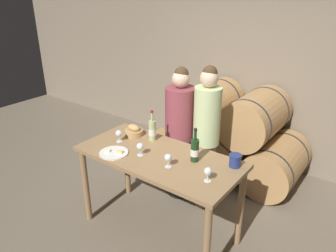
{
  "coord_description": "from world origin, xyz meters",
  "views": [
    {
      "loc": [
        1.71,
        -2.15,
        2.4
      ],
      "look_at": [
        0.0,
        0.15,
        1.15
      ],
      "focal_mm": 35.0,
      "sensor_mm": 36.0,
      "label": 1
    }
  ],
  "objects_px": {
    "person_right": "(206,138)",
    "wine_glass_right": "(208,172)",
    "tasting_table": "(159,166)",
    "wine_glass_far_left": "(119,134)",
    "wine_glass_left": "(140,147)",
    "bread_basket": "(134,131)",
    "wine_bottle_white": "(152,130)",
    "person_left": "(180,134)",
    "wine_bottle_red": "(195,150)",
    "wine_glass_center": "(168,158)",
    "cheese_plate": "(114,153)",
    "blue_crock": "(235,160)"
  },
  "relations": [
    {
      "from": "tasting_table",
      "to": "person_right",
      "type": "bearing_deg",
      "value": 79.54
    },
    {
      "from": "tasting_table",
      "to": "person_right",
      "type": "distance_m",
      "value": 0.7
    },
    {
      "from": "blue_crock",
      "to": "wine_glass_center",
      "type": "xyz_separation_m",
      "value": [
        -0.47,
        -0.36,
        0.03
      ]
    },
    {
      "from": "person_left",
      "to": "wine_bottle_white",
      "type": "xyz_separation_m",
      "value": [
        -0.04,
        -0.46,
        0.21
      ]
    },
    {
      "from": "wine_bottle_red",
      "to": "bread_basket",
      "type": "xyz_separation_m",
      "value": [
        -0.83,
        0.08,
        -0.06
      ]
    },
    {
      "from": "wine_bottle_white",
      "to": "wine_glass_right",
      "type": "relative_size",
      "value": 2.55
    },
    {
      "from": "cheese_plate",
      "to": "wine_glass_center",
      "type": "height_order",
      "value": "wine_glass_center"
    },
    {
      "from": "wine_bottle_white",
      "to": "blue_crock",
      "type": "xyz_separation_m",
      "value": [
        0.93,
        0.02,
        -0.05
      ]
    },
    {
      "from": "person_left",
      "to": "cheese_plate",
      "type": "distance_m",
      "value": 0.93
    },
    {
      "from": "tasting_table",
      "to": "wine_glass_far_left",
      "type": "relative_size",
      "value": 12.5
    },
    {
      "from": "person_left",
      "to": "bread_basket",
      "type": "xyz_separation_m",
      "value": [
        -0.27,
        -0.48,
        0.14
      ]
    },
    {
      "from": "bread_basket",
      "to": "cheese_plate",
      "type": "xyz_separation_m",
      "value": [
        0.13,
        -0.43,
        -0.04
      ]
    },
    {
      "from": "cheese_plate",
      "to": "person_right",
      "type": "bearing_deg",
      "value": 61.68
    },
    {
      "from": "wine_glass_center",
      "to": "wine_glass_right",
      "type": "xyz_separation_m",
      "value": [
        0.4,
        0.01,
        0.0
      ]
    },
    {
      "from": "wine_bottle_white",
      "to": "person_left",
      "type": "bearing_deg",
      "value": 85.47
    },
    {
      "from": "wine_bottle_white",
      "to": "wine_glass_left",
      "type": "height_order",
      "value": "wine_bottle_white"
    },
    {
      "from": "person_right",
      "to": "wine_glass_far_left",
      "type": "xyz_separation_m",
      "value": [
        -0.63,
        -0.69,
        0.13
      ]
    },
    {
      "from": "bread_basket",
      "to": "wine_glass_center",
      "type": "height_order",
      "value": "wine_glass_center"
    },
    {
      "from": "wine_glass_center",
      "to": "wine_glass_right",
      "type": "relative_size",
      "value": 1.0
    },
    {
      "from": "bread_basket",
      "to": "wine_glass_right",
      "type": "relative_size",
      "value": 1.56
    },
    {
      "from": "person_right",
      "to": "wine_glass_right",
      "type": "relative_size",
      "value": 12.91
    },
    {
      "from": "wine_bottle_white",
      "to": "cheese_plate",
      "type": "xyz_separation_m",
      "value": [
        -0.11,
        -0.46,
        -0.1
      ]
    },
    {
      "from": "cheese_plate",
      "to": "bread_basket",
      "type": "bearing_deg",
      "value": 106.52
    },
    {
      "from": "wine_glass_far_left",
      "to": "wine_glass_right",
      "type": "xyz_separation_m",
      "value": [
        1.11,
        -0.1,
        0.0
      ]
    },
    {
      "from": "person_left",
      "to": "wine_bottle_red",
      "type": "bearing_deg",
      "value": -45.63
    },
    {
      "from": "person_left",
      "to": "blue_crock",
      "type": "height_order",
      "value": "person_left"
    },
    {
      "from": "person_left",
      "to": "person_right",
      "type": "bearing_deg",
      "value": 0.01
    },
    {
      "from": "cheese_plate",
      "to": "wine_bottle_red",
      "type": "bearing_deg",
      "value": 26.29
    },
    {
      "from": "blue_crock",
      "to": "wine_glass_right",
      "type": "height_order",
      "value": "wine_glass_right"
    },
    {
      "from": "person_left",
      "to": "wine_glass_center",
      "type": "distance_m",
      "value": 0.93
    },
    {
      "from": "tasting_table",
      "to": "wine_bottle_white",
      "type": "height_order",
      "value": "wine_bottle_white"
    },
    {
      "from": "person_left",
      "to": "cheese_plate",
      "type": "bearing_deg",
      "value": -98.96
    },
    {
      "from": "wine_bottle_white",
      "to": "wine_glass_far_left",
      "type": "bearing_deg",
      "value": -136.16
    },
    {
      "from": "tasting_table",
      "to": "wine_bottle_white",
      "type": "xyz_separation_m",
      "value": [
        -0.26,
        0.22,
        0.23
      ]
    },
    {
      "from": "wine_bottle_red",
      "to": "wine_glass_far_left",
      "type": "relative_size",
      "value": 2.54
    },
    {
      "from": "wine_bottle_red",
      "to": "wine_glass_far_left",
      "type": "xyz_separation_m",
      "value": [
        -0.84,
        -0.13,
        -0.02
      ]
    },
    {
      "from": "bread_basket",
      "to": "cheese_plate",
      "type": "distance_m",
      "value": 0.45
    },
    {
      "from": "tasting_table",
      "to": "blue_crock",
      "type": "xyz_separation_m",
      "value": [
        0.68,
        0.24,
        0.19
      ]
    },
    {
      "from": "tasting_table",
      "to": "wine_glass_left",
      "type": "distance_m",
      "value": 0.27
    },
    {
      "from": "cheese_plate",
      "to": "wine_glass_center",
      "type": "distance_m",
      "value": 0.59
    },
    {
      "from": "wine_bottle_red",
      "to": "tasting_table",
      "type": "bearing_deg",
      "value": -161.22
    },
    {
      "from": "person_left",
      "to": "wine_glass_right",
      "type": "bearing_deg",
      "value": -43.84
    },
    {
      "from": "cheese_plate",
      "to": "wine_bottle_white",
      "type": "bearing_deg",
      "value": 76.73
    },
    {
      "from": "person_right",
      "to": "wine_bottle_red",
      "type": "distance_m",
      "value": 0.62
    },
    {
      "from": "wine_glass_far_left",
      "to": "wine_glass_right",
      "type": "bearing_deg",
      "value": -5.01
    },
    {
      "from": "wine_bottle_red",
      "to": "wine_glass_left",
      "type": "xyz_separation_m",
      "value": [
        -0.47,
        -0.22,
        -0.02
      ]
    },
    {
      "from": "bread_basket",
      "to": "wine_glass_far_left",
      "type": "bearing_deg",
      "value": -93.84
    },
    {
      "from": "wine_bottle_white",
      "to": "bread_basket",
      "type": "distance_m",
      "value": 0.25
    },
    {
      "from": "cheese_plate",
      "to": "wine_glass_center",
      "type": "bearing_deg",
      "value": 11.05
    },
    {
      "from": "wine_glass_far_left",
      "to": "bread_basket",
      "type": "bearing_deg",
      "value": 86.16
    }
  ]
}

